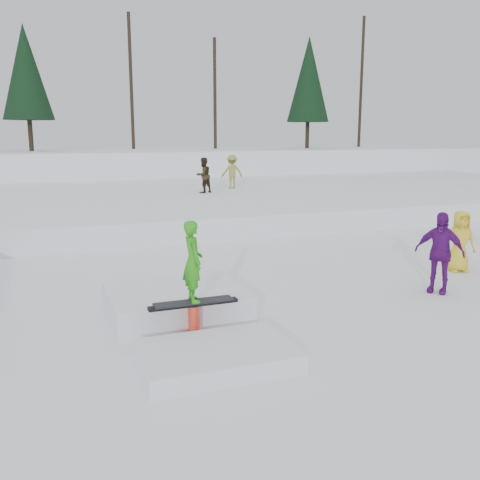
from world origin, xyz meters
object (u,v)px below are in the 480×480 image
object	(u,v)px
walker_ygreen	(232,172)
spectator_yellow	(460,241)
jib_rail_feature	(185,312)
walker_olive	(203,175)
spectator_purple	(439,252)

from	to	relation	value
walker_ygreen	spectator_yellow	distance (m)	14.92
jib_rail_feature	walker_olive	bearing A→B (deg)	71.65
walker_olive	walker_ygreen	world-z (taller)	walker_ygreen
walker_olive	jib_rail_feature	size ratio (longest dim) A/B	0.37
walker_olive	jib_rail_feature	distance (m)	15.71
jib_rail_feature	spectator_purple	bearing A→B (deg)	1.48
spectator_purple	spectator_yellow	distance (m)	2.24
walker_olive	spectator_purple	world-z (taller)	walker_olive
jib_rail_feature	spectator_yellow	bearing A→B (deg)	10.65
walker_ygreen	spectator_purple	bearing A→B (deg)	93.91
walker_olive	jib_rail_feature	world-z (taller)	walker_olive
walker_olive	spectator_yellow	bearing A→B (deg)	78.38
walker_olive	walker_ygreen	distance (m)	2.45
spectator_yellow	walker_ygreen	bearing A→B (deg)	106.61
spectator_purple	jib_rail_feature	bearing A→B (deg)	-125.22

